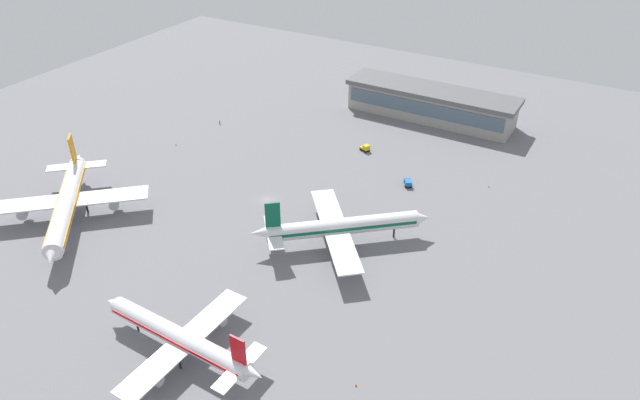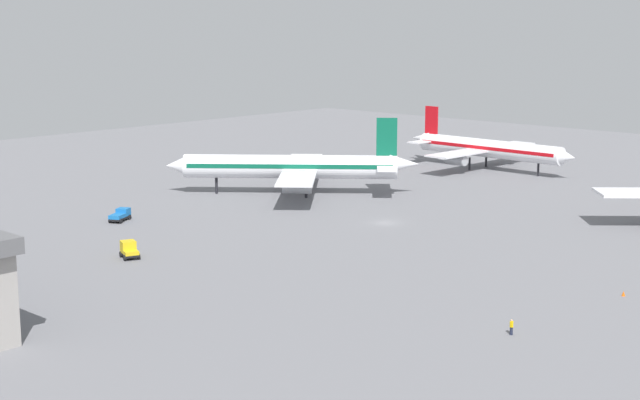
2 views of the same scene
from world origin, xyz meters
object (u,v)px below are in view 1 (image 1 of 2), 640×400
(airplane_distant, at_px, (67,202))
(baggage_tug, at_px, (365,148))
(airplane_at_gate, at_px, (180,337))
(safety_cone_mid_apron, at_px, (356,385))
(airplane_taxiing, at_px, (341,226))
(pushback_tractor, at_px, (408,182))
(safety_cone_near_gate, at_px, (489,186))
(safety_cone_far_side, at_px, (176,145))
(ground_crew_worker, at_px, (220,122))

(airplane_distant, relative_size, baggage_tug, 11.80)
(airplane_at_gate, bearing_deg, safety_cone_mid_apron, -161.51)
(airplane_taxiing, relative_size, safety_cone_mid_apron, 65.09)
(airplane_at_gate, bearing_deg, airplane_taxiing, -99.59)
(pushback_tractor, xyz_separation_m, safety_cone_mid_apron, (-20.91, 75.71, -0.67))
(airplane_taxiing, height_order, airplane_distant, airplane_distant)
(airplane_distant, bearing_deg, safety_cone_near_gate, 86.57)
(safety_cone_mid_apron, bearing_deg, pushback_tractor, -74.56)
(baggage_tug, distance_m, safety_cone_mid_apron, 98.67)
(airplane_taxiing, height_order, safety_cone_mid_apron, airplane_taxiing)
(safety_cone_far_side, bearing_deg, ground_crew_worker, -96.11)
(baggage_tug, relative_size, safety_cone_mid_apron, 6.13)
(airplane_distant, bearing_deg, baggage_tug, 104.31)
(airplane_at_gate, bearing_deg, ground_crew_worker, -53.99)
(airplane_distant, relative_size, pushback_tractor, 9.09)
(airplane_distant, xyz_separation_m, safety_cone_near_gate, (-95.04, -74.89, -5.61))
(airplane_at_gate, xyz_separation_m, safety_cone_mid_apron, (-34.86, -10.44, -4.37))
(airplane_taxiing, relative_size, ground_crew_worker, 23.39)
(ground_crew_worker, distance_m, safety_cone_near_gate, 98.48)
(safety_cone_mid_apron, bearing_deg, airplane_at_gate, 16.68)
(airplane_taxiing, bearing_deg, safety_cone_mid_apron, -98.15)
(safety_cone_mid_apron, bearing_deg, airplane_taxiing, -58.01)
(safety_cone_near_gate, xyz_separation_m, safety_cone_far_side, (100.61, 26.11, 0.00))
(safety_cone_far_side, bearing_deg, airplane_at_gate, 132.41)
(safety_cone_near_gate, distance_m, safety_cone_mid_apron, 86.76)
(ground_crew_worker, bearing_deg, baggage_tug, 150.60)
(airplane_taxiing, distance_m, safety_cone_mid_apron, 46.98)
(airplane_at_gate, xyz_separation_m, airplane_distant, (59.37, -22.31, 1.24))
(ground_crew_worker, bearing_deg, airplane_at_gate, 87.10)
(airplane_taxiing, height_order, ground_crew_worker, airplane_taxiing)
(pushback_tractor, bearing_deg, baggage_tug, -151.07)
(airplane_at_gate, xyz_separation_m, safety_cone_far_side, (64.94, -71.09, -4.37))
(safety_cone_mid_apron, distance_m, safety_cone_far_side, 116.78)
(baggage_tug, relative_size, safety_cone_far_side, 6.13)
(baggage_tug, relative_size, pushback_tractor, 0.77)
(safety_cone_near_gate, relative_size, safety_cone_mid_apron, 1.00)
(airplane_at_gate, xyz_separation_m, airplane_taxiing, (-10.10, -50.07, 0.57))
(safety_cone_near_gate, bearing_deg, airplane_distant, 38.24)
(baggage_tug, relative_size, ground_crew_worker, 2.20)
(ground_crew_worker, height_order, safety_cone_near_gate, ground_crew_worker)
(airplane_taxiing, relative_size, pushback_tractor, 8.18)
(ground_crew_worker, bearing_deg, safety_cone_near_gate, 145.79)
(baggage_tug, height_order, safety_cone_mid_apron, baggage_tug)
(airplane_at_gate, height_order, airplane_taxiing, airplane_taxiing)
(safety_cone_mid_apron, xyz_separation_m, safety_cone_far_side, (99.80, -60.65, 0.00))
(airplane_at_gate, xyz_separation_m, safety_cone_near_gate, (-35.67, -97.20, -4.37))
(safety_cone_near_gate, relative_size, safety_cone_far_side, 1.00)
(ground_crew_worker, distance_m, safety_cone_mid_apron, 127.30)
(baggage_tug, bearing_deg, ground_crew_worker, -150.48)
(airplane_taxiing, distance_m, airplane_distant, 74.82)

